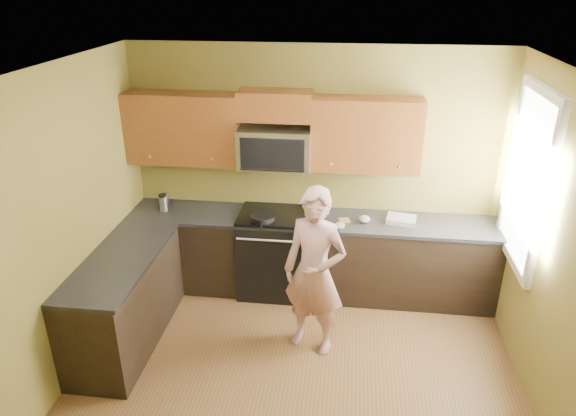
% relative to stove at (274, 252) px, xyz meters
% --- Properties ---
extents(floor, '(4.00, 4.00, 0.00)m').
position_rel_stove_xyz_m(floor, '(0.40, -1.68, -0.47)').
color(floor, brown).
rests_on(floor, ground).
extents(ceiling, '(4.00, 4.00, 0.00)m').
position_rel_stove_xyz_m(ceiling, '(0.40, -1.68, 2.23)').
color(ceiling, white).
rests_on(ceiling, ground).
extents(wall_back, '(4.00, 0.00, 4.00)m').
position_rel_stove_xyz_m(wall_back, '(0.40, 0.32, 0.88)').
color(wall_back, brown).
rests_on(wall_back, ground).
extents(wall_left, '(0.00, 4.00, 4.00)m').
position_rel_stove_xyz_m(wall_left, '(-1.60, -1.68, 0.88)').
color(wall_left, brown).
rests_on(wall_left, ground).
extents(wall_right, '(0.00, 4.00, 4.00)m').
position_rel_stove_xyz_m(wall_right, '(2.40, -1.68, 0.88)').
color(wall_right, brown).
rests_on(wall_right, ground).
extents(cabinet_back_run, '(4.00, 0.60, 0.88)m').
position_rel_stove_xyz_m(cabinet_back_run, '(0.40, 0.02, -0.03)').
color(cabinet_back_run, black).
rests_on(cabinet_back_run, floor).
extents(cabinet_left_run, '(0.60, 1.60, 0.88)m').
position_rel_stove_xyz_m(cabinet_left_run, '(-1.30, -1.08, -0.03)').
color(cabinet_left_run, black).
rests_on(cabinet_left_run, floor).
extents(countertop_back, '(4.00, 0.62, 0.04)m').
position_rel_stove_xyz_m(countertop_back, '(0.40, 0.01, 0.43)').
color(countertop_back, black).
rests_on(countertop_back, cabinet_back_run).
extents(countertop_left, '(0.62, 1.60, 0.04)m').
position_rel_stove_xyz_m(countertop_left, '(-1.29, -1.08, 0.43)').
color(countertop_left, black).
rests_on(countertop_left, cabinet_left_run).
extents(stove, '(0.76, 0.65, 0.95)m').
position_rel_stove_xyz_m(stove, '(0.00, 0.00, 0.00)').
color(stove, black).
rests_on(stove, floor).
extents(microwave, '(0.76, 0.40, 0.42)m').
position_rel_stove_xyz_m(microwave, '(0.00, 0.12, 0.97)').
color(microwave, silver).
rests_on(microwave, wall_back).
extents(upper_cab_left, '(1.22, 0.33, 0.75)m').
position_rel_stove_xyz_m(upper_cab_left, '(-0.99, 0.16, 0.97)').
color(upper_cab_left, brown).
rests_on(upper_cab_left, wall_back).
extents(upper_cab_right, '(1.12, 0.33, 0.75)m').
position_rel_stove_xyz_m(upper_cab_right, '(0.94, 0.16, 0.97)').
color(upper_cab_right, brown).
rests_on(upper_cab_right, wall_back).
extents(upper_cab_over_mw, '(0.76, 0.33, 0.30)m').
position_rel_stove_xyz_m(upper_cab_over_mw, '(0.00, 0.16, 1.62)').
color(upper_cab_over_mw, brown).
rests_on(upper_cab_over_mw, wall_back).
extents(window, '(0.06, 1.06, 1.66)m').
position_rel_stove_xyz_m(window, '(2.38, -0.48, 1.17)').
color(window, white).
rests_on(window, wall_right).
extents(woman, '(0.70, 0.57, 1.65)m').
position_rel_stove_xyz_m(woman, '(0.52, -0.94, 0.35)').
color(woman, '#CD666A').
rests_on(woman, floor).
extents(frying_pan, '(0.30, 0.47, 0.06)m').
position_rel_stove_xyz_m(frying_pan, '(-0.10, -0.16, 0.47)').
color(frying_pan, black).
rests_on(frying_pan, stove).
extents(butter_tub, '(0.16, 0.16, 0.09)m').
position_rel_stove_xyz_m(butter_tub, '(0.42, -0.13, 0.45)').
color(butter_tub, yellow).
rests_on(butter_tub, countertop_back).
extents(toast_slice, '(0.13, 0.13, 0.01)m').
position_rel_stove_xyz_m(toast_slice, '(0.76, -0.02, 0.45)').
color(toast_slice, '#B27F47').
rests_on(toast_slice, countertop_back).
extents(napkin_a, '(0.12, 0.13, 0.06)m').
position_rel_stove_xyz_m(napkin_a, '(0.72, -0.20, 0.48)').
color(napkin_a, silver).
rests_on(napkin_a, countertop_back).
extents(napkin_b, '(0.13, 0.14, 0.07)m').
position_rel_stove_xyz_m(napkin_b, '(0.97, -0.01, 0.48)').
color(napkin_b, silver).
rests_on(napkin_b, countertop_back).
extents(dish_towel, '(0.34, 0.29, 0.05)m').
position_rel_stove_xyz_m(dish_towel, '(1.36, 0.04, 0.47)').
color(dish_towel, silver).
rests_on(dish_towel, countertop_back).
extents(travel_mug, '(0.11, 0.11, 0.20)m').
position_rel_stove_xyz_m(travel_mug, '(-1.24, -0.01, 0.44)').
color(travel_mug, silver).
rests_on(travel_mug, countertop_back).
extents(glass_a, '(0.08, 0.08, 0.12)m').
position_rel_stove_xyz_m(glass_a, '(-1.28, 0.20, 0.51)').
color(glass_a, silver).
rests_on(glass_a, countertop_back).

